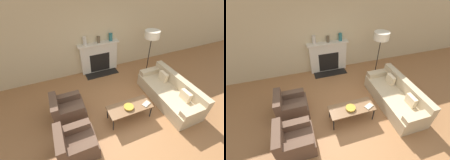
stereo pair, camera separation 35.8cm
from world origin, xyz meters
TOP-DOWN VIEW (x-y plane):
  - ground_plane at (0.00, 0.00)m, footprint 18.00×18.00m
  - wall_back at (0.00, 3.03)m, footprint 18.00×0.06m
  - fireplace at (-0.06, 2.89)m, footprint 1.53×0.59m
  - couch at (1.40, 0.48)m, footprint 0.89×2.14m
  - armchair_near at (-1.62, -0.05)m, footprint 0.83×0.74m
  - armchair_far at (-1.62, 1.01)m, footprint 0.83×0.74m
  - coffee_table at (-0.07, 0.34)m, footprint 1.21×0.50m
  - bowl at (-0.12, 0.31)m, footprint 0.26×0.26m
  - book at (0.38, 0.25)m, footprint 0.26×0.22m
  - floor_lamp at (1.50, 1.91)m, footprint 0.50×0.50m
  - mantel_vase_left at (-0.54, 2.90)m, footprint 0.13×0.13m
  - mantel_vase_center_left at (-0.03, 2.90)m, footprint 0.11×0.11m
  - mantel_vase_center_right at (0.43, 2.90)m, footprint 0.13×0.13m

SIDE VIEW (x-z plane):
  - ground_plane at x=0.00m, z-range 0.00..0.00m
  - couch at x=1.40m, z-range -0.09..0.68m
  - armchair_near at x=-1.62m, z-range -0.08..0.68m
  - armchair_far at x=-1.62m, z-range -0.08..0.68m
  - coffee_table at x=-0.07m, z-range 0.19..0.63m
  - book at x=0.38m, z-range 0.44..0.47m
  - bowl at x=-0.12m, z-range 0.45..0.51m
  - fireplace at x=-0.06m, z-range -0.01..1.18m
  - mantel_vase_center_left at x=-0.03m, z-range 1.19..1.42m
  - mantel_vase_center_right at x=0.43m, z-range 1.19..1.46m
  - mantel_vase_left at x=-0.54m, z-range 1.19..1.48m
  - wall_back at x=0.00m, z-range 0.00..2.90m
  - floor_lamp at x=1.50m, z-range 0.63..2.37m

